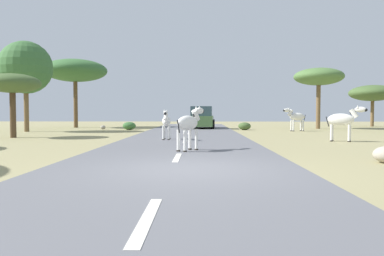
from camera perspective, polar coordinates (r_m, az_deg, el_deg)
ground_plane at (r=8.45m, az=-0.40°, el=-6.55°), size 90.00×90.00×0.00m
road at (r=8.47m, az=-3.09°, el=-6.37°), size 6.00×64.00×0.05m
lane_markings at (r=7.48m, az=-3.67°, el=-7.32°), size 0.16×56.00×0.01m
zebra_0 at (r=17.31m, az=-3.95°, el=0.98°), size 0.41×1.49×1.40m
zebra_1 at (r=18.04m, az=22.12°, el=1.15°), size 1.62×1.00×1.64m
zebra_2 at (r=12.30m, az=-0.46°, el=0.68°), size 1.04×1.43×1.50m
zebra_3 at (r=27.01m, az=15.64°, el=1.64°), size 1.72×0.76×1.66m
car_0 at (r=29.77m, az=1.51°, el=1.51°), size 2.20×4.43×1.74m
tree_1 at (r=33.76m, az=-17.45°, el=8.35°), size 5.41×5.41×5.84m
tree_3 at (r=21.46m, az=-25.81°, el=6.08°), size 2.84×2.84×3.32m
tree_4 at (r=27.89m, az=-24.13°, el=8.42°), size 3.55×3.55×6.13m
tree_6 at (r=38.48m, az=25.93°, el=4.81°), size 4.23×4.23×3.84m
tree_7 at (r=31.49m, az=18.83°, el=7.37°), size 3.89×3.89×4.84m
bush_0 at (r=28.47m, az=-9.58°, el=0.33°), size 0.99×0.89×0.59m
bush_2 at (r=28.12m, az=8.04°, el=0.28°), size 0.94×0.85×0.57m
rock_1 at (r=29.82m, az=-13.48°, el=0.11°), size 0.39×0.35×0.31m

